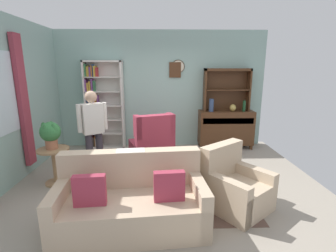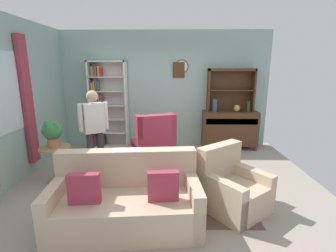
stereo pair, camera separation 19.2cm
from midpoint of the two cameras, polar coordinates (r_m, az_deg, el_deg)
ground_plane at (r=4.42m, az=-0.10°, el=-12.82°), size 5.40×4.60×0.02m
wall_back at (r=6.11m, az=0.32°, el=8.37°), size 5.00×0.09×2.80m
wall_left at (r=4.75m, az=-32.28°, el=4.77°), size 0.16×4.20×2.80m
area_rug at (r=4.14m, az=2.67°, el=-14.49°), size 2.25×2.02×0.01m
bookshelf at (r=6.16m, az=-13.39°, el=4.65°), size 0.90×0.30×2.10m
sideboard at (r=6.17m, az=14.89°, el=-0.46°), size 1.30×0.45×0.92m
sideboard_hutch at (r=6.12m, az=15.24°, el=9.37°), size 1.10×0.26×1.00m
vase_tall at (r=5.91m, az=11.71°, el=4.66°), size 0.11×0.11×0.30m
vase_round at (r=6.05m, az=16.51°, el=3.95°), size 0.15×0.15×0.17m
bottle_wine at (r=6.09m, az=18.96°, el=4.28°), size 0.07×0.07×0.26m
couch_floral at (r=3.23m, az=-7.84°, el=-17.01°), size 1.87×1.00×0.90m
armchair_floral at (r=3.67m, az=16.09°, el=-13.94°), size 1.07×1.08×0.88m
wingback_chair at (r=5.10m, az=-2.24°, el=-4.38°), size 1.00×1.01×1.05m
plant_stand at (r=4.66m, az=-23.36°, el=-7.29°), size 0.52×0.52×0.62m
potted_plant_large at (r=4.53m, az=-24.15°, el=-1.22°), size 0.33×0.33×0.46m
person_reading at (r=4.52m, az=-15.54°, el=-0.33°), size 0.49×0.35×1.56m
coffee_table at (r=3.81m, az=-3.15°, el=-11.24°), size 0.80×0.50×0.42m
book_stack at (r=3.69m, az=-1.97°, el=-10.29°), size 0.22×0.15×0.07m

